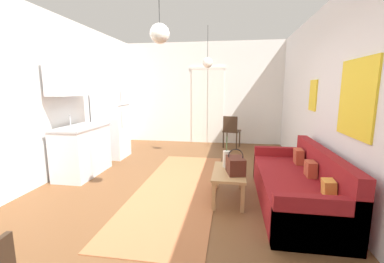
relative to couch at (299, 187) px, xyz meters
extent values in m
cube|color=brown|center=(-1.78, 0.10, -0.31)|extent=(5.07, 8.20, 0.10)
cube|color=white|center=(-1.78, 3.94, 1.18)|extent=(4.67, 0.10, 2.88)
cube|color=white|center=(-1.87, 3.88, 0.80)|extent=(0.45, 0.02, 2.13)
cube|color=white|center=(-1.40, 3.88, 0.80)|extent=(0.45, 0.02, 2.13)
cube|color=white|center=(-1.63, 3.88, 1.90)|extent=(1.01, 0.03, 0.06)
cube|color=silver|center=(0.50, 0.10, 1.18)|extent=(0.10, 7.80, 2.88)
cube|color=yellow|center=(0.44, -0.35, 1.22)|extent=(0.02, 0.83, 0.89)
cube|color=yellow|center=(0.44, 1.21, 1.21)|extent=(0.02, 0.36, 0.53)
cube|color=white|center=(-4.07, 0.10, 1.18)|extent=(0.10, 7.80, 2.88)
cube|color=blue|center=(-4.01, 1.03, 1.41)|extent=(0.02, 0.32, 0.40)
cube|color=#B26B42|center=(-1.76, 0.35, -0.25)|extent=(1.23, 3.60, 0.01)
cube|color=maroon|center=(-0.08, 0.00, -0.05)|extent=(0.87, 2.17, 0.41)
cube|color=maroon|center=(0.28, 0.00, 0.13)|extent=(0.15, 2.17, 0.79)
cube|color=maroon|center=(-0.08, -1.03, 0.03)|extent=(0.87, 0.11, 0.57)
cube|color=maroon|center=(-0.08, 1.03, 0.03)|extent=(0.87, 0.11, 0.57)
cube|color=gold|center=(0.14, -0.62, 0.25)|extent=(0.15, 0.20, 0.19)
cube|color=#B74C33|center=(0.13, 0.01, 0.26)|extent=(0.13, 0.21, 0.21)
cube|color=#B74C33|center=(0.12, 0.62, 0.27)|extent=(0.14, 0.24, 0.24)
cube|color=tan|center=(-0.96, 0.07, 0.14)|extent=(0.45, 0.89, 0.04)
cube|color=tan|center=(-1.14, -0.33, -0.07)|extent=(0.05, 0.05, 0.38)
cube|color=tan|center=(-0.77, -0.33, -0.07)|extent=(0.05, 0.05, 0.38)
cube|color=tan|center=(-1.14, 0.47, -0.07)|extent=(0.05, 0.05, 0.38)
cube|color=tan|center=(-0.77, 0.47, -0.07)|extent=(0.05, 0.05, 0.38)
cylinder|color=beige|center=(-1.00, 0.25, 0.28)|extent=(0.11, 0.11, 0.25)
cylinder|color=#477F42|center=(-1.00, 0.25, 0.52)|extent=(0.01, 0.01, 0.22)
cube|color=#512319|center=(-0.87, -0.04, 0.27)|extent=(0.28, 0.36, 0.23)
torus|color=black|center=(-0.87, -0.04, 0.41)|extent=(0.21, 0.01, 0.21)
cube|color=white|center=(-3.66, 1.94, 0.58)|extent=(0.63, 0.63, 1.69)
cube|color=#4C4C51|center=(-3.34, 1.94, 0.95)|extent=(0.01, 0.61, 0.01)
cylinder|color=#B7BABF|center=(-3.32, 1.77, 1.15)|extent=(0.02, 0.02, 0.24)
cylinder|color=#B7BABF|center=(-3.32, 1.77, 0.65)|extent=(0.02, 0.02, 0.37)
cube|color=silver|center=(-3.64, 0.71, 0.18)|extent=(0.56, 1.11, 0.88)
cube|color=#B7BABF|center=(-3.64, 0.71, 0.63)|extent=(0.59, 1.14, 0.03)
cube|color=#999BA0|center=(-3.64, 0.75, 0.59)|extent=(0.36, 0.40, 0.10)
cylinder|color=#B7BABF|center=(-3.86, 0.75, 0.75)|extent=(0.02, 0.02, 0.20)
cube|color=silver|center=(-3.76, 0.71, 1.52)|extent=(0.32, 1.00, 0.64)
cylinder|color=#382619|center=(-0.70, 3.47, -0.04)|extent=(0.03, 0.03, 0.44)
cylinder|color=#382619|center=(-1.05, 3.57, -0.04)|extent=(0.03, 0.03, 0.44)
cylinder|color=#382619|center=(-0.79, 3.15, -0.04)|extent=(0.03, 0.03, 0.44)
cylinder|color=#382619|center=(-1.14, 3.24, -0.04)|extent=(0.03, 0.03, 0.44)
cube|color=#382619|center=(-0.92, 3.36, 0.19)|extent=(0.51, 0.50, 0.04)
cube|color=#382619|center=(-0.97, 3.18, 0.40)|extent=(0.37, 0.13, 0.40)
sphere|color=white|center=(-1.78, -0.50, 1.95)|extent=(0.23, 0.23, 0.23)
cylinder|color=black|center=(-1.47, 2.05, 2.29)|extent=(0.01, 0.01, 0.65)
sphere|color=white|center=(-1.47, 2.05, 1.86)|extent=(0.22, 0.22, 0.22)
camera|label=1|loc=(-0.94, -3.47, 1.34)|focal=23.73mm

